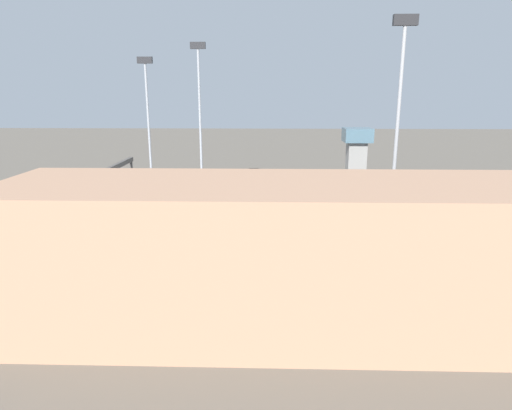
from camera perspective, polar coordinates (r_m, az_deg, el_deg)
name	(u,v)px	position (r m, az deg, el deg)	size (l,w,h in m)	color
ground_plane	(262,223)	(73.08, 0.73, -2.37)	(400.00, 400.00, 0.00)	#60594F
track_bed_0	(263,204)	(85.12, 0.87, 0.07)	(140.00, 2.80, 0.12)	#3D3833
track_bed_1	(262,211)	(80.28, 0.82, -0.80)	(140.00, 2.80, 0.12)	#4C443D
track_bed_2	(262,219)	(75.46, 0.76, -1.79)	(140.00, 2.80, 0.12)	#4C443D
track_bed_3	(261,227)	(70.67, 0.70, -2.91)	(140.00, 2.80, 0.12)	#4C443D
track_bed_4	(261,237)	(65.91, 0.62, -4.19)	(140.00, 2.80, 0.12)	#4C443D
track_bed_5	(260,249)	(61.19, 0.54, -5.67)	(140.00, 2.80, 0.12)	#4C443D
train_on_track_4	(296,225)	(65.42, 5.22, -2.54)	(114.80, 3.00, 4.40)	#1E6B9E
train_on_track_3	(221,215)	(70.50, -4.57, -1.30)	(90.60, 3.06, 4.40)	black
train_on_track_5	(224,235)	(60.82, -4.12, -3.83)	(114.80, 3.06, 4.40)	maroon
train_on_track_2	(150,207)	(77.59, -13.44, -0.24)	(47.20, 3.00, 3.80)	silver
train_on_track_1	(361,201)	(81.49, 13.34, 0.46)	(71.40, 3.00, 3.80)	#A8AAB2
train_on_track_0	(314,195)	(85.08, 7.48, 1.35)	(90.60, 3.00, 4.40)	#1E6B9E
light_mast_0	(200,104)	(86.16, -7.28, 12.74)	(2.80, 0.70, 29.92)	#9EA0A5
light_mast_1	(398,113)	(56.52, 17.88, 11.25)	(2.80, 0.70, 29.55)	#9EA0A5
light_mast_2	(148,112)	(88.75, -13.77, 11.62)	(2.80, 0.70, 27.42)	#9EA0A5
signal_gantry	(104,178)	(76.13, -18.99, 3.37)	(0.70, 30.00, 8.80)	#4C4742
maintenance_shed	(324,256)	(40.36, 8.78, -6.53)	(57.39, 14.14, 13.41)	tan
control_tower	(356,154)	(101.08, 12.80, 6.49)	(6.00, 6.00, 13.46)	gray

